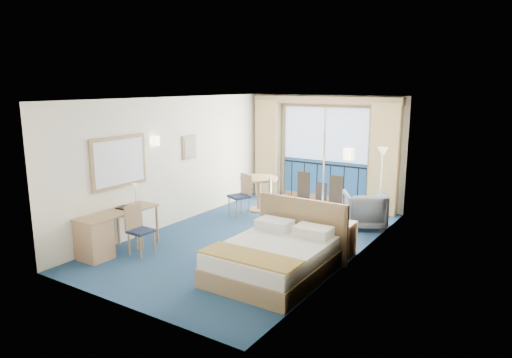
% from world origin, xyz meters
% --- Properties ---
extents(floor, '(6.50, 6.50, 0.00)m').
position_xyz_m(floor, '(0.00, 0.00, 0.00)').
color(floor, navy).
rests_on(floor, ground).
extents(room_walls, '(4.04, 6.54, 2.72)m').
position_xyz_m(room_walls, '(0.00, 0.00, 1.78)').
color(room_walls, white).
rests_on(room_walls, ground).
extents(balcony_door, '(2.36, 0.03, 2.52)m').
position_xyz_m(balcony_door, '(-0.01, 3.22, 1.14)').
color(balcony_door, navy).
rests_on(balcony_door, room_walls).
extents(curtain_left, '(0.65, 0.22, 2.55)m').
position_xyz_m(curtain_left, '(-1.55, 3.07, 1.28)').
color(curtain_left, tan).
rests_on(curtain_left, room_walls).
extents(curtain_right, '(0.65, 0.22, 2.55)m').
position_xyz_m(curtain_right, '(1.55, 3.07, 1.28)').
color(curtain_right, tan).
rests_on(curtain_right, room_walls).
extents(pelmet, '(3.80, 0.25, 0.18)m').
position_xyz_m(pelmet, '(0.00, 3.10, 2.58)').
color(pelmet, '#A08757').
rests_on(pelmet, room_walls).
extents(mirror, '(0.05, 1.25, 0.95)m').
position_xyz_m(mirror, '(-1.97, -1.50, 1.55)').
color(mirror, '#A08757').
rests_on(mirror, room_walls).
extents(wall_print, '(0.04, 0.42, 0.52)m').
position_xyz_m(wall_print, '(-1.97, 0.45, 1.60)').
color(wall_print, '#A08757').
rests_on(wall_print, room_walls).
extents(sconce_left, '(0.18, 0.18, 0.18)m').
position_xyz_m(sconce_left, '(-1.94, -0.60, 1.85)').
color(sconce_left, '#FFE6B2').
rests_on(sconce_left, room_walls).
extents(sconce_right, '(0.18, 0.18, 0.18)m').
position_xyz_m(sconce_right, '(1.94, -0.15, 1.85)').
color(sconce_right, '#FFE6B2').
rests_on(sconce_right, room_walls).
extents(bed, '(1.67, 1.98, 1.05)m').
position_xyz_m(bed, '(1.22, -1.25, 0.29)').
color(bed, '#A08757').
rests_on(bed, ground).
extents(nightstand, '(0.46, 0.44, 0.61)m').
position_xyz_m(nightstand, '(1.75, 0.10, 0.30)').
color(nightstand, tan).
rests_on(nightstand, ground).
extents(phone, '(0.19, 0.16, 0.07)m').
position_xyz_m(phone, '(1.74, 0.12, 0.64)').
color(phone, white).
rests_on(phone, nightstand).
extents(armchair, '(1.12, 1.13, 0.76)m').
position_xyz_m(armchair, '(1.54, 1.89, 0.38)').
color(armchair, '#424851').
rests_on(armchair, ground).
extents(floor_lamp, '(0.23, 0.23, 1.65)m').
position_xyz_m(floor_lamp, '(1.73, 2.34, 1.25)').
color(floor_lamp, silver).
rests_on(floor_lamp, ground).
extents(desk, '(0.53, 1.54, 0.72)m').
position_xyz_m(desk, '(-1.72, -2.23, 0.40)').
color(desk, '#A08757').
rests_on(desk, ground).
extents(desk_chair, '(0.40, 0.39, 0.88)m').
position_xyz_m(desk_chair, '(-1.30, -1.75, 0.50)').
color(desk_chair, '#1C2543').
rests_on(desk_chair, ground).
extents(folder, '(0.32, 0.25, 0.03)m').
position_xyz_m(folder, '(-1.76, -1.61, 0.74)').
color(folder, black).
rests_on(folder, desk).
extents(desk_lamp, '(0.11, 0.11, 0.40)m').
position_xyz_m(desk_lamp, '(-1.74, -1.36, 1.03)').
color(desk_lamp, silver).
rests_on(desk_lamp, desk).
extents(round_table, '(0.89, 0.89, 0.80)m').
position_xyz_m(round_table, '(-1.01, 1.78, 0.61)').
color(round_table, '#A08757').
rests_on(round_table, ground).
extents(table_chair_a, '(0.52, 0.52, 0.90)m').
position_xyz_m(table_chair_a, '(-0.46, 1.59, 0.51)').
color(table_chair_a, '#1C2543').
rests_on(table_chair_a, ground).
extents(table_chair_b, '(0.54, 0.54, 0.96)m').
position_xyz_m(table_chair_b, '(-1.10, 1.22, 0.54)').
color(table_chair_b, '#1C2543').
rests_on(table_chair_b, ground).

